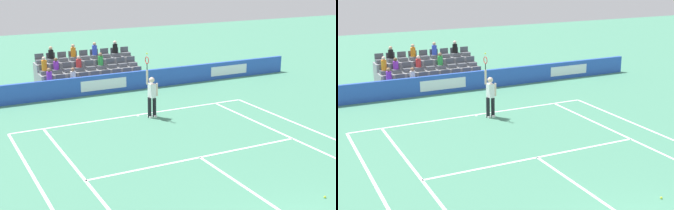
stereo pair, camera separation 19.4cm
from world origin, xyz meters
The scene contains 12 objects.
line_baseline centered at (0.00, -11.89, 0.00)m, with size 10.97×0.10×0.01m, color white.
line_service centered at (0.00, -6.40, 0.00)m, with size 8.23×0.10×0.01m, color white.
line_centre_service centered at (0.00, -3.20, 0.00)m, with size 0.10×6.40×0.01m, color white.
line_singles_sideline_left centered at (4.12, -5.95, 0.00)m, with size 0.10×11.89×0.01m, color white.
line_singles_sideline_right centered at (-4.12, -5.95, 0.00)m, with size 0.10×11.89×0.01m, color white.
line_doubles_sideline_left centered at (5.49, -5.95, 0.00)m, with size 0.10×11.89×0.01m, color white.
line_doubles_sideline_right centered at (-5.49, -5.95, 0.00)m, with size 0.10×11.89×0.01m, color white.
line_centre_mark centered at (0.00, -11.79, 0.00)m, with size 0.10×0.20×0.01m, color white.
sponsor_barrier centered at (0.00, -16.14, 0.48)m, with size 23.05×0.22×0.97m.
tennis_player centered at (-0.48, -11.30, 0.99)m, with size 0.53×0.37×2.85m.
stadium_stand centered at (0.02, -18.45, 0.56)m, with size 5.58×2.85×2.19m.
loose_tennis_ball centered at (-1.62, -2.16, 0.03)m, with size 0.07×0.07×0.07m, color #D1E533.
Camera 1 is at (8.11, 7.00, 6.45)m, focal length 52.01 mm.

